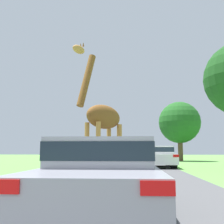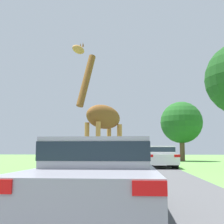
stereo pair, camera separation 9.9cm
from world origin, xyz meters
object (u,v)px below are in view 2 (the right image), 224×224
at_px(car_queue_left, 113,155).
at_px(tree_centre_back, 181,123).
at_px(giraffe_near_road, 102,119).
at_px(car_queue_right, 160,156).
at_px(car_lead_maroon, 101,174).

relative_size(car_queue_left, tree_centre_back, 0.67).
relative_size(giraffe_near_road, car_queue_right, 1.06).
xyz_separation_m(car_queue_left, tree_centre_back, (7.32, 4.29, 3.53)).
bearing_deg(car_queue_left, car_lead_maroon, -85.94).
height_order(car_lead_maroon, car_queue_right, car_queue_right).
bearing_deg(car_queue_right, car_queue_left, 117.26).
bearing_deg(car_lead_maroon, car_queue_right, 81.20).
height_order(giraffe_near_road, tree_centre_back, tree_centre_back).
xyz_separation_m(car_queue_right, car_queue_left, (-3.89, 7.55, -0.05)).
bearing_deg(car_lead_maroon, tree_centre_back, 77.89).
xyz_separation_m(giraffe_near_road, car_queue_right, (2.97, 9.20, -1.57)).
distance_m(car_lead_maroon, car_queue_left, 22.45).
bearing_deg(car_lead_maroon, car_queue_left, 94.06).
relative_size(car_lead_maroon, car_queue_left, 1.05).
distance_m(giraffe_near_road, tree_centre_back, 22.08).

